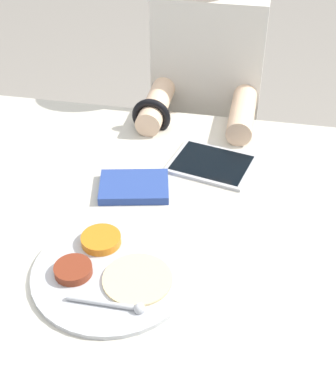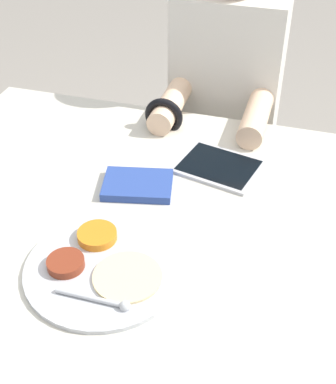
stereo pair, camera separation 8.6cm
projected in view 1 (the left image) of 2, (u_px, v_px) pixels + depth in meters
The scene contains 5 objects.
dining_table at pixel (148, 320), 1.42m from camera, with size 1.23×0.96×0.72m.
thali_tray at pixel (110, 270), 1.06m from camera, with size 0.32×0.32×0.03m.
red_notebook at pixel (134, 187), 1.28m from camera, with size 0.18×0.15×0.02m.
tablet_device at pixel (212, 164), 1.36m from camera, with size 0.23×0.20×0.01m.
person_diner at pixel (206, 125), 1.78m from camera, with size 0.34×0.44×1.21m.
Camera 1 is at (0.23, -0.89, 1.50)m, focal length 50.00 mm.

